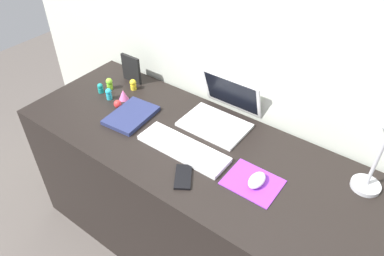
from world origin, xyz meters
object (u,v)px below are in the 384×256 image
object	(u,v)px
laptop	(222,111)
cell_phone	(183,177)
toy_figurine_yellow	(133,84)
picture_frame	(131,69)
notebook_pad	(131,115)
toy_figurine_red	(118,104)
mouse	(257,180)
toy_figurine_teal	(100,88)
toy_figurine_pink	(123,95)
toy_figurine_cyan	(109,94)
toy_figurine_lime	(109,83)
keyboard	(183,148)
desk_lamp	(377,161)

from	to	relation	value
laptop	cell_phone	bearing A→B (deg)	-78.69
toy_figurine_yellow	picture_frame	bearing A→B (deg)	137.64
picture_frame	toy_figurine_yellow	xyz separation A→B (m)	(0.06, -0.06, -0.04)
notebook_pad	toy_figurine_red	xyz separation A→B (m)	(-0.11, 0.02, 0.01)
notebook_pad	toy_figurine_red	world-z (taller)	toy_figurine_red
laptop	mouse	world-z (taller)	laptop
picture_frame	toy_figurine_yellow	bearing A→B (deg)	-42.36
toy_figurine_teal	cell_phone	bearing A→B (deg)	-17.38
toy_figurine_red	toy_figurine_pink	bearing A→B (deg)	113.70
mouse	toy_figurine_cyan	distance (m)	0.88
toy_figurine_lime	toy_figurine_cyan	bearing A→B (deg)	-45.56
toy_figurine_red	notebook_pad	bearing A→B (deg)	-11.56
toy_figurine_yellow	keyboard	bearing A→B (deg)	-23.78
cell_phone	toy_figurine_cyan	size ratio (longest dim) A/B	2.09
cell_phone	desk_lamp	bearing A→B (deg)	-3.07
laptop	toy_figurine_lime	size ratio (longest dim) A/B	4.77
picture_frame	keyboard	bearing A→B (deg)	-26.24
notebook_pad	toy_figurine_teal	distance (m)	0.28
cell_phone	toy_figurine_lime	bearing A→B (deg)	125.11
picture_frame	toy_figurine_cyan	size ratio (longest dim) A/B	2.45
toy_figurine_cyan	toy_figurine_teal	world-z (taller)	toy_figurine_cyan
notebook_pad	picture_frame	world-z (taller)	picture_frame
cell_phone	toy_figurine_red	xyz separation A→B (m)	(-0.54, 0.19, 0.02)
toy_figurine_cyan	keyboard	bearing A→B (deg)	-8.62
keyboard	notebook_pad	bearing A→B (deg)	173.76
toy_figurine_red	toy_figurine_teal	xyz separation A→B (m)	(-0.17, 0.04, 0.01)
cell_phone	toy_figurine_cyan	bearing A→B (deg)	128.48
desk_lamp	notebook_pad	world-z (taller)	desk_lamp
laptop	toy_figurine_lime	xyz separation A→B (m)	(-0.62, -0.13, -0.02)
laptop	toy_figurine_cyan	xyz separation A→B (m)	(-0.55, -0.20, -0.02)
laptop	toy_figurine_teal	size ratio (longest dim) A/B	5.61
mouse	cell_phone	distance (m)	0.29
laptop	toy_figurine_yellow	bearing A→B (deg)	-173.82
toy_figurine_red	toy_figurine_cyan	world-z (taller)	toy_figurine_cyan
picture_frame	toy_figurine_lime	distance (m)	0.14
toy_figurine_teal	toy_figurine_pink	xyz separation A→B (m)	(0.14, 0.03, 0.00)
laptop	desk_lamp	xyz separation A→B (m)	(0.67, -0.06, 0.11)
desk_lamp	picture_frame	world-z (taller)	desk_lamp
mouse	toy_figurine_teal	bearing A→B (deg)	175.16
laptop	toy_figurine_red	size ratio (longest dim) A/B	7.21
mouse	desk_lamp	xyz separation A→B (m)	(0.34, 0.20, 0.14)
toy_figurine_red	toy_figurine_yellow	distance (m)	0.17
keyboard	toy_figurine_pink	size ratio (longest dim) A/B	7.51
cell_phone	picture_frame	xyz separation A→B (m)	(-0.66, 0.40, 0.07)
notebook_pad	toy_figurine_yellow	xyz separation A→B (m)	(-0.16, 0.18, 0.02)
toy_figurine_lime	toy_figurine_red	world-z (taller)	toy_figurine_lime
keyboard	toy_figurine_red	xyz separation A→B (m)	(-0.45, 0.06, 0.01)
picture_frame	toy_figurine_yellow	distance (m)	0.10
notebook_pad	picture_frame	size ratio (longest dim) A/B	1.60
toy_figurine_red	toy_figurine_cyan	bearing A→B (deg)	165.98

